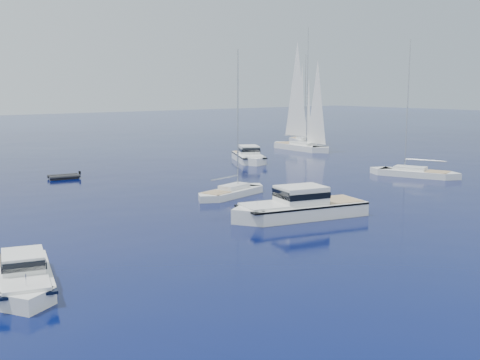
# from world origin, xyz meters

# --- Properties ---
(motor_cruiser_left) EXTENTS (5.00, 9.03, 2.27)m
(motor_cruiser_left) POSITION_xyz_m (-27.62, 15.60, 0.00)
(motor_cruiser_left) COLOR silver
(motor_cruiser_left) RESTS_ON ground
(motor_cruiser_centre) EXTENTS (12.24, 6.35, 3.08)m
(motor_cruiser_centre) POSITION_xyz_m (-5.74, 18.53, 0.00)
(motor_cruiser_centre) COLOR silver
(motor_cruiser_centre) RESTS_ON ground
(motor_cruiser_distant) EXTENTS (7.79, 10.67, 2.73)m
(motor_cruiser_distant) POSITION_xyz_m (13.11, 46.98, 0.00)
(motor_cruiser_distant) COLOR white
(motor_cruiser_distant) RESTS_ON ground
(sailboat_mid_r) EXTENTS (6.13, 10.92, 15.59)m
(sailboat_mid_r) POSITION_xyz_m (19.06, 25.39, 0.00)
(sailboat_mid_r) COLOR white
(sailboat_mid_r) RESTS_ON ground
(sailboat_centre) EXTENTS (9.64, 4.65, 13.72)m
(sailboat_centre) POSITION_xyz_m (-4.12, 28.82, 0.00)
(sailboat_centre) COLOR silver
(sailboat_centre) RESTS_ON ground
(sailboat_sails_r) EXTENTS (4.44, 13.53, 19.56)m
(sailboat_sails_r) POSITION_xyz_m (29.05, 53.32, 0.00)
(sailboat_sails_r) COLOR silver
(sailboat_sails_r) RESTS_ON ground
(sailboat_sails_far) EXTENTS (7.54, 10.92, 15.95)m
(sailboat_sails_far) POSITION_xyz_m (37.40, 61.24, 0.00)
(sailboat_sails_far) COLOR silver
(sailboat_sails_far) RESTS_ON ground
(tender_grey_far) EXTENTS (3.70, 2.45, 0.95)m
(tender_grey_far) POSITION_xyz_m (-12.03, 48.25, 0.00)
(tender_grey_far) COLOR black
(tender_grey_far) RESTS_ON ground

